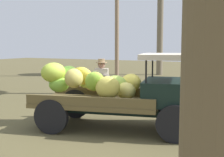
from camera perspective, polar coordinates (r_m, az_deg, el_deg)
name	(u,v)px	position (r m, az deg, el deg)	size (l,w,h in m)	color
ground_plane	(101,129)	(7.56, -1.99, -9.39)	(60.00, 60.00, 0.00)	brown
truck	(126,91)	(7.39, 2.59, -2.41)	(4.65, 2.56, 1.84)	black
farmer	(101,82)	(9.08, -1.99, -0.75)	(0.56, 0.52, 1.64)	#534C75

